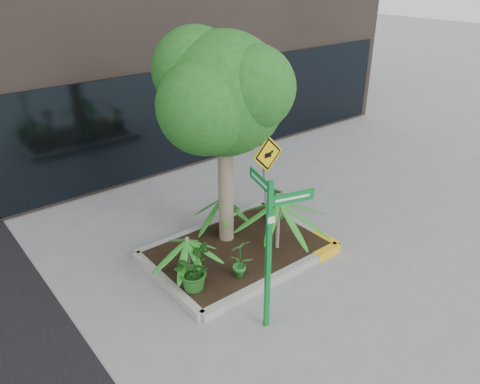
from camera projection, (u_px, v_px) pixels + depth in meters
ground at (240, 265)px, 8.69m from camera, size 80.00×80.00×0.00m
planter at (240, 250)px, 8.97m from camera, size 3.35×2.36×0.15m
tree at (224, 94)px, 8.00m from camera, size 2.77×2.45×4.15m
palm_front at (279, 202)px, 8.53m from camera, size 1.18×1.18×1.32m
palm_left at (187, 240)px, 7.91m from camera, size 0.82×0.82×0.91m
palm_back at (222, 199)px, 9.29m from camera, size 0.82×0.82×0.92m
shrub_a at (192, 270)px, 7.69m from camera, size 0.93×0.93×0.74m
shrub_b at (276, 203)px, 9.77m from camera, size 0.59×0.59×0.75m
shrub_c at (240, 258)px, 7.98m from camera, size 0.41×0.41×0.76m
shrub_d at (228, 218)px, 9.27m from camera, size 0.54×0.54×0.70m
street_sign_post at (270, 239)px, 6.64m from camera, size 0.70×0.86×2.47m
cattle_sign at (267, 174)px, 8.38m from camera, size 0.68×0.30×2.22m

